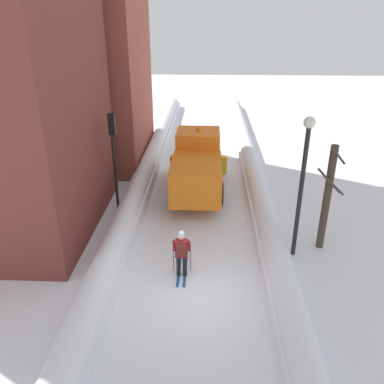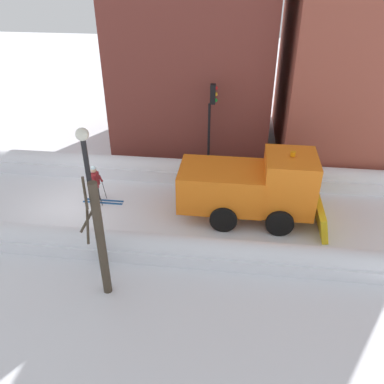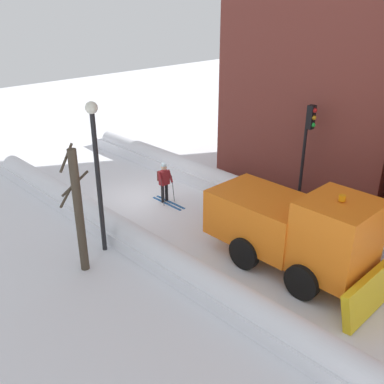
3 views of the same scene
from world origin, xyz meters
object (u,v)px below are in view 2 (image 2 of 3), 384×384
at_px(skier, 95,182).
at_px(street_lamp, 90,186).
at_px(plow_truck, 253,186).
at_px(bare_tree_near, 100,240).
at_px(traffic_light_pole, 212,113).

height_order(skier, street_lamp, street_lamp).
bearing_deg(plow_truck, bare_tree_near, -43.68).
relative_size(traffic_light_pole, street_lamp, 0.86).
bearing_deg(skier, street_lamp, 20.41).
xyz_separation_m(traffic_light_pole, street_lamp, (7.38, -3.24, 0.17)).
bearing_deg(street_lamp, skier, -159.59).
bearing_deg(bare_tree_near, skier, -158.39).
relative_size(plow_truck, street_lamp, 1.13).
bearing_deg(plow_truck, street_lamp, -54.16).
xyz_separation_m(plow_truck, skier, (-0.32, -6.83, -0.48)).
bearing_deg(street_lamp, bare_tree_near, 25.79).
distance_m(skier, traffic_light_pole, 6.17).
xyz_separation_m(plow_truck, traffic_light_pole, (-3.56, -2.05, 1.71)).
distance_m(traffic_light_pole, bare_tree_near, 8.99).
relative_size(traffic_light_pole, bare_tree_near, 1.07).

